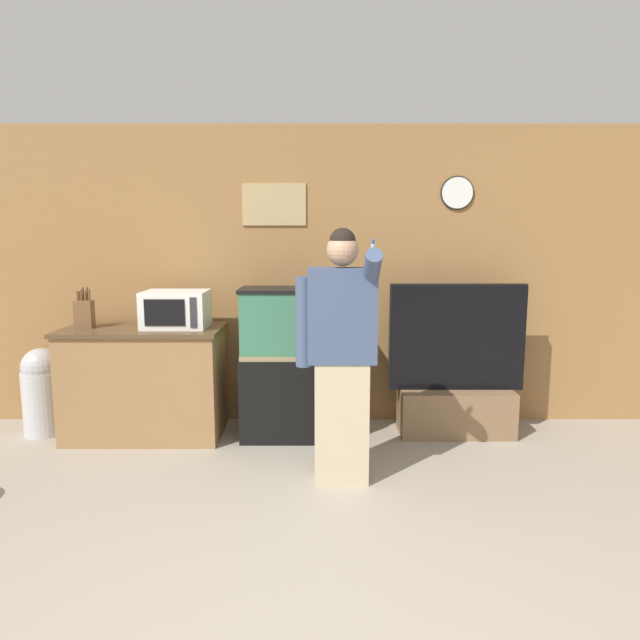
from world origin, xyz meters
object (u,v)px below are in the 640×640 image
(microwave, at_px, (177,309))
(person_standing, at_px, (341,353))
(knife_block, at_px, (85,313))
(counter_island, at_px, (146,382))
(trash_bin, at_px, (43,390))
(tv_on_stand, at_px, (456,391))
(aquarium_on_stand, at_px, (291,364))

(microwave, bearing_deg, person_standing, -34.72)
(knife_block, bearing_deg, person_standing, -23.22)
(counter_island, xyz_separation_m, person_standing, (1.59, -0.89, 0.44))
(counter_island, bearing_deg, trash_bin, 177.11)
(tv_on_stand, distance_m, trash_bin, 3.48)
(microwave, height_order, person_standing, person_standing)
(aquarium_on_stand, xyz_separation_m, person_standing, (0.38, -0.86, 0.27))
(counter_island, height_order, knife_block, knife_block)
(counter_island, xyz_separation_m, tv_on_stand, (2.60, 0.05, -0.09))
(knife_block, xyz_separation_m, trash_bin, (-0.41, 0.05, -0.66))
(microwave, bearing_deg, counter_island, -175.75)
(tv_on_stand, bearing_deg, aquarium_on_stand, -176.87)
(tv_on_stand, relative_size, person_standing, 0.74)
(knife_block, distance_m, tv_on_stand, 3.14)
(aquarium_on_stand, height_order, trash_bin, aquarium_on_stand)
(counter_island, bearing_deg, aquarium_on_stand, -1.44)
(person_standing, bearing_deg, tv_on_stand, 42.91)
(aquarium_on_stand, bearing_deg, trash_bin, 177.95)
(microwave, distance_m, aquarium_on_stand, 1.03)
(microwave, relative_size, tv_on_stand, 0.40)
(counter_island, relative_size, knife_block, 3.93)
(knife_block, height_order, person_standing, person_standing)
(counter_island, height_order, microwave, microwave)
(counter_island, xyz_separation_m, microwave, (0.28, 0.02, 0.61))
(person_standing, distance_m, trash_bin, 2.69)
(microwave, relative_size, aquarium_on_stand, 0.41)
(counter_island, relative_size, person_standing, 0.75)
(microwave, height_order, tv_on_stand, tv_on_stand)
(aquarium_on_stand, bearing_deg, tv_on_stand, 3.13)
(microwave, xyz_separation_m, knife_block, (-0.74, -0.03, -0.03))
(microwave, bearing_deg, trash_bin, 178.81)
(knife_block, bearing_deg, tv_on_stand, 1.01)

